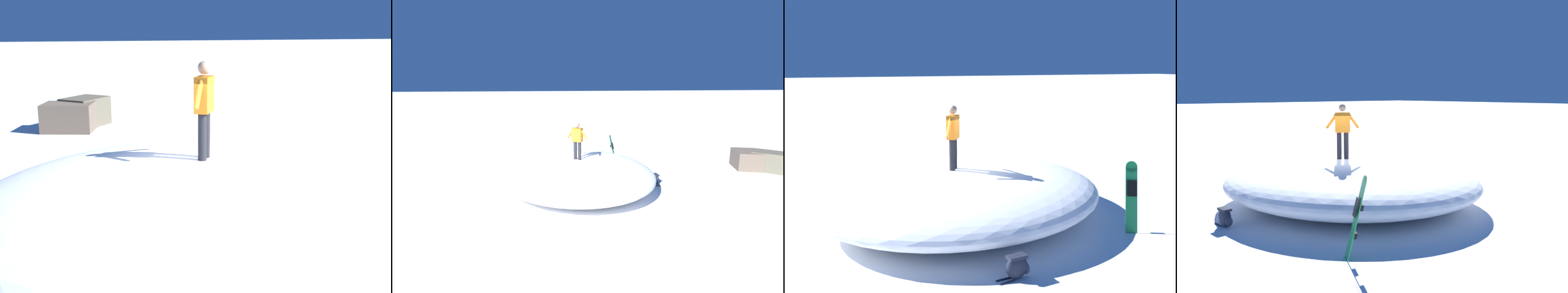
{
  "view_description": "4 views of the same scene",
  "coord_description": "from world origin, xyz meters",
  "views": [
    {
      "loc": [
        -2.46,
        -7.0,
        3.34
      ],
      "look_at": [
        -0.25,
        0.18,
        1.51
      ],
      "focal_mm": 44.91,
      "sensor_mm": 36.0,
      "label": 1
    },
    {
      "loc": [
        12.13,
        -1.01,
        4.51
      ],
      "look_at": [
        0.29,
        0.7,
        1.88
      ],
      "focal_mm": 27.68,
      "sensor_mm": 36.0,
      "label": 2
    },
    {
      "loc": [
        3.35,
        10.5,
        3.83
      ],
      "look_at": [
        -0.75,
        0.36,
        1.79
      ],
      "focal_mm": 41.13,
      "sensor_mm": 36.0,
      "label": 3
    },
    {
      "loc": [
        -9.48,
        7.33,
        3.13
      ],
      "look_at": [
        -0.63,
        -0.33,
        1.62
      ],
      "focal_mm": 37.92,
      "sensor_mm": 36.0,
      "label": 4
    }
  ],
  "objects": [
    {
      "name": "snow_mound",
      "position": [
        -0.3,
        0.2,
        0.63
      ],
      "size": [
        9.28,
        8.77,
        1.26
      ],
      "primitive_type": "ellipsoid",
      "rotation": [
        0.0,
        0.0,
        0.38
      ],
      "color": "white",
      "rests_on": "ground"
    },
    {
      "name": "snowboarder_standing",
      "position": [
        -0.06,
        0.31,
        2.15
      ],
      "size": [
        0.62,
        0.85,
        1.58
      ],
      "color": "black",
      "rests_on": "snow_mound"
    },
    {
      "name": "ground",
      "position": [
        0.0,
        0.0,
        0.0
      ],
      "size": [
        240.0,
        240.0,
        0.0
      ],
      "primitive_type": "plane",
      "color": "white"
    },
    {
      "name": "backpack_near",
      "position": [
        -0.09,
        3.79,
        0.24
      ],
      "size": [
        0.65,
        0.27,
        0.46
      ],
      "color": "#1E2333",
      "rests_on": "ground"
    },
    {
      "name": "snowboard_primary_upright",
      "position": [
        -3.59,
        2.63,
        0.83
      ],
      "size": [
        0.41,
        0.47,
        1.61
      ],
      "color": "#1E8C47",
      "rests_on": "ground"
    }
  ]
}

